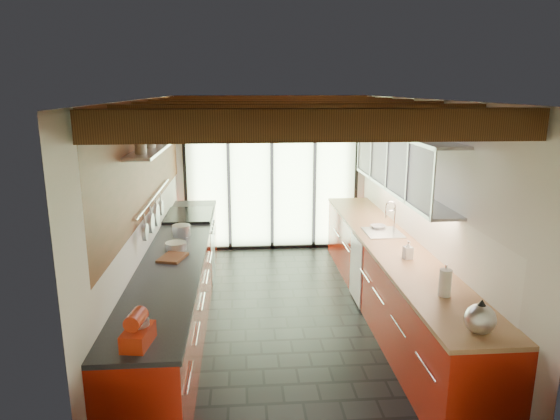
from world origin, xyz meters
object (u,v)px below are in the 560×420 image
(stand_mixer, at_px, (138,331))
(paper_towel, at_px, (445,283))
(bowl, at_px, (378,227))
(kettle, at_px, (480,317))
(soap_bottle, at_px, (408,250))

(stand_mixer, bearing_deg, paper_towel, 14.61)
(stand_mixer, relative_size, paper_towel, 1.09)
(stand_mixer, bearing_deg, bowl, 48.32)
(stand_mixer, bearing_deg, kettle, -0.17)
(paper_towel, bearing_deg, bowl, 90.00)
(paper_towel, height_order, bowl, paper_towel)
(paper_towel, height_order, soap_bottle, paper_towel)
(stand_mixer, relative_size, soap_bottle, 1.60)
(kettle, relative_size, soap_bottle, 1.60)
(stand_mixer, distance_m, paper_towel, 2.62)
(soap_bottle, bearing_deg, stand_mixer, -146.78)
(paper_towel, bearing_deg, kettle, -90.00)
(stand_mixer, relative_size, bowl, 1.66)
(paper_towel, xyz_separation_m, soap_bottle, (0.00, 1.00, -0.02))
(stand_mixer, height_order, kettle, kettle)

